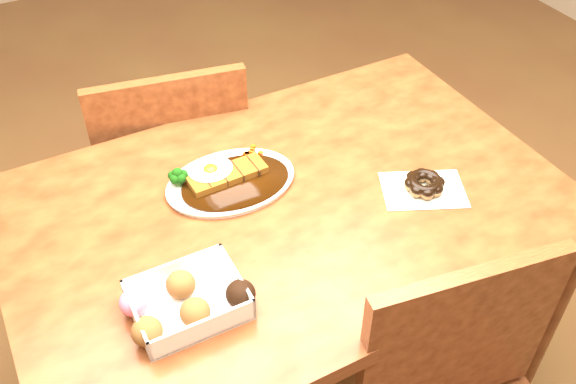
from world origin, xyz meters
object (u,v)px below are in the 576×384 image
chair_far (174,171)px  pon_de_ring (424,184)px  katsu_curry_plate (228,179)px  table (289,235)px  donut_box (186,301)px

chair_far → pon_de_ring: chair_far is taller
chair_far → katsu_curry_plate: bearing=101.5°
katsu_curry_plate → table: bearing=-52.8°
donut_box → pon_de_ring: 0.58m
chair_far → donut_box: (-0.20, -0.70, 0.30)m
chair_far → donut_box: size_ratio=3.76×
chair_far → pon_de_ring: 0.80m
table → katsu_curry_plate: 0.19m
katsu_curry_plate → pon_de_ring: 0.43m
chair_far → katsu_curry_plate: size_ratio=2.94×
donut_box → pon_de_ring: size_ratio=1.07×
chair_far → donut_box: chair_far is taller
chair_far → donut_box: 0.79m
donut_box → table: bearing=28.9°
katsu_curry_plate → pon_de_ring: size_ratio=1.36×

